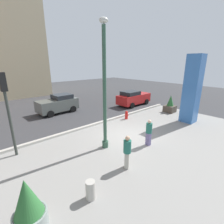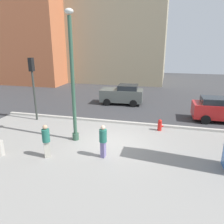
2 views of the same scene
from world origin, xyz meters
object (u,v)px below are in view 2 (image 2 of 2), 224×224
at_px(pedestrian_by_curb, 46,140).
at_px(car_curb_east, 122,94).
at_px(traffic_light_far_side, 33,79).
at_px(concrete_bollard, 0,148).
at_px(fire_hydrant, 160,125).
at_px(car_far_lane, 223,110).
at_px(lamp_post, 73,81).
at_px(pedestrian_on_sidewalk, 103,140).

bearing_deg(pedestrian_by_curb, car_curb_east, 82.09).
bearing_deg(traffic_light_far_side, concrete_bollard, -75.88).
bearing_deg(car_curb_east, traffic_light_far_side, -130.85).
xyz_separation_m(fire_hydrant, car_far_lane, (4.23, 2.88, 0.49)).
xyz_separation_m(fire_hydrant, concrete_bollard, (-7.45, -5.20, 0.01)).
height_order(lamp_post, pedestrian_by_curb, lamp_post).
relative_size(fire_hydrant, car_curb_east, 0.19).
relative_size(concrete_bollard, car_curb_east, 0.19).
relative_size(car_far_lane, pedestrian_on_sidewalk, 2.62).
bearing_deg(pedestrian_on_sidewalk, car_curb_east, 96.30).
xyz_separation_m(car_far_lane, pedestrian_on_sidewalk, (-6.73, -7.04, 0.05)).
bearing_deg(car_far_lane, traffic_light_far_side, -167.37).
bearing_deg(car_curb_east, pedestrian_by_curb, -97.91).
bearing_deg(traffic_light_far_side, fire_hydrant, 0.16).
distance_m(concrete_bollard, traffic_light_far_side, 5.93).
bearing_deg(pedestrian_by_curb, concrete_bollard, -170.86).
bearing_deg(traffic_light_far_side, lamp_post, -31.93).
distance_m(traffic_light_far_side, car_curb_east, 8.12).
relative_size(fire_hydrant, traffic_light_far_side, 0.17).
relative_size(traffic_light_far_side, pedestrian_by_curb, 2.64).
bearing_deg(fire_hydrant, car_far_lane, 34.31).
distance_m(fire_hydrant, pedestrian_by_curb, 7.05).
distance_m(lamp_post, traffic_light_far_side, 4.90).
bearing_deg(lamp_post, concrete_bollard, -137.66).
height_order(fire_hydrant, traffic_light_far_side, traffic_light_far_side).
height_order(pedestrian_on_sidewalk, pedestrian_by_curb, pedestrian_by_curb).
distance_m(fire_hydrant, pedestrian_on_sidewalk, 4.88).
relative_size(concrete_bollard, pedestrian_on_sidewalk, 0.46).
bearing_deg(fire_hydrant, pedestrian_by_curb, -136.64).
bearing_deg(car_far_lane, car_curb_east, 158.87).
bearing_deg(car_far_lane, pedestrian_by_curb, -140.45).
distance_m(lamp_post, car_curb_east, 8.93).
xyz_separation_m(concrete_bollard, traffic_light_far_side, (-1.30, 5.18, 2.59)).
height_order(concrete_bollard, pedestrian_by_curb, pedestrian_by_curb).
height_order(concrete_bollard, car_curb_east, car_curb_east).
bearing_deg(concrete_bollard, traffic_light_far_side, 104.12).
xyz_separation_m(traffic_light_far_side, car_curb_east, (5.13, 5.94, -2.07)).
relative_size(traffic_light_far_side, pedestrian_on_sidewalk, 2.69).
xyz_separation_m(fire_hydrant, pedestrian_on_sidewalk, (-2.50, -4.16, 0.54)).
xyz_separation_m(traffic_light_far_side, pedestrian_on_sidewalk, (6.25, -4.14, -2.06)).
bearing_deg(car_curb_east, car_far_lane, -21.13).
distance_m(traffic_light_far_side, car_far_lane, 13.46).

